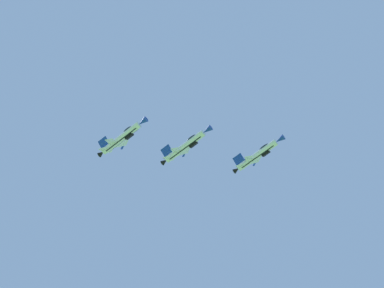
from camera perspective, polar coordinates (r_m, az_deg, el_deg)
fighter_jet_lead at (r=168.37m, az=5.78°, el=-0.93°), size 15.88×7.37×7.63m
fighter_jet_left_wing at (r=163.65m, az=-0.54°, el=-0.16°), size 15.88×7.04×7.93m
fighter_jet_right_wing at (r=164.08m, az=-6.11°, el=0.57°), size 15.88×7.26×7.73m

